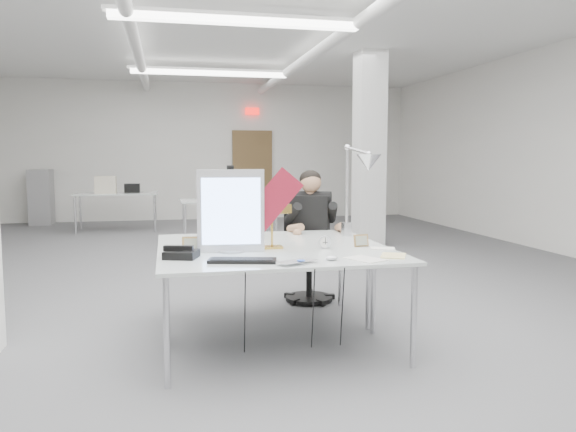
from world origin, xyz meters
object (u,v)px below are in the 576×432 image
bankers_lamp (272,225)px  seated_person (311,214)px  office_chair (309,246)px  desk_main (284,258)px  architect_lamp (356,188)px  laptop (301,263)px  monitor (231,211)px  desk_phone (181,254)px  beige_monitor (238,220)px

bankers_lamp → seated_person: bearing=41.3°
office_chair → bankers_lamp: 1.36m
desk_main → seated_person: size_ratio=1.84×
desk_main → architect_lamp: (0.78, 0.67, 0.46)m
office_chair → architect_lamp: (0.19, -0.86, 0.63)m
laptop → architect_lamp: 1.33m
monitor → desk_phone: 0.51m
seated_person → monitor: (-0.94, -1.22, 0.17)m
monitor → desk_phone: (-0.37, -0.19, -0.28)m
office_chair → beige_monitor: office_chair is taller
bankers_lamp → laptop: bearing=-105.3°
office_chair → seated_person: (0.00, -0.05, 0.33)m
seated_person → laptop: (-0.54, -1.83, -0.13)m
bankers_lamp → beige_monitor: bearing=86.6°
monitor → laptop: 0.79m
desk_phone → laptop: bearing=-9.7°
desk_main → office_chair: size_ratio=1.58×
seated_person → architect_lamp: (0.19, -0.81, 0.30)m
laptop → architect_lamp: size_ratio=0.32×
seated_person → architect_lamp: bearing=-53.8°
seated_person → desk_phone: (-1.31, -1.41, -0.12)m
desk_main → seated_person: 1.60m
laptop → desk_main: bearing=68.9°
seated_person → laptop: size_ratio=3.40×
monitor → laptop: bearing=-51.7°
beige_monitor → architect_lamp: 1.08m
desk_main → seated_person: seated_person is taller
architect_lamp → office_chair: bearing=98.1°
beige_monitor → bankers_lamp: bearing=-81.0°
desk_phone → architect_lamp: architect_lamp is taller
architect_lamp → seated_person: bearing=98.9°
beige_monitor → monitor: bearing=-108.9°
bankers_lamp → office_chair: bearing=42.4°
monitor → bankers_lamp: bearing=22.2°
desk_main → monitor: monitor is taller
seated_person → desk_phone: 1.93m
laptop → bankers_lamp: (-0.06, 0.71, 0.18)m
monitor → laptop: monitor is taller
desk_phone → beige_monitor: beige_monitor is taller
seated_person → bankers_lamp: seated_person is taller
architect_lamp → monitor: bearing=-164.7°
monitor → beige_monitor: size_ratio=1.81×
bankers_lamp → beige_monitor: bankers_lamp is taller
laptop → desk_phone: desk_phone is taller
desk_main → laptop: size_ratio=6.26×
office_chair → monitor: bearing=-103.6°
bankers_lamp → desk_phone: (-0.71, -0.29, -0.16)m
seated_person → monitor: size_ratio=1.57×
laptop → office_chair: bearing=45.8°
desk_main → office_chair: (0.58, 1.54, -0.17)m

